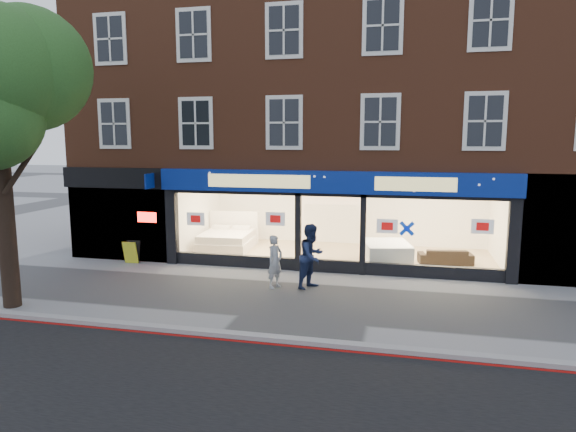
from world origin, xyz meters
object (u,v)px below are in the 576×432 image
(sofa, at_px, (445,256))
(display_bed, at_px, (227,239))
(a_board, at_px, (132,252))
(mattress_stack, at_px, (387,253))
(pedestrian_blue, at_px, (312,256))
(pedestrian_grey, at_px, (275,261))

(sofa, bearing_deg, display_bed, -12.76)
(sofa, relative_size, a_board, 2.27)
(mattress_stack, height_order, pedestrian_blue, pedestrian_blue)
(display_bed, bearing_deg, mattress_stack, -13.51)
(mattress_stack, bearing_deg, a_board, -169.75)
(display_bed, xyz_separation_m, a_board, (-2.59, -2.57, -0.07))
(mattress_stack, xyz_separation_m, sofa, (1.94, 0.43, -0.10))
(display_bed, height_order, mattress_stack, display_bed)
(a_board, bearing_deg, display_bed, 44.55)
(sofa, height_order, pedestrian_blue, pedestrian_blue)
(mattress_stack, relative_size, pedestrian_grey, 1.36)
(display_bed, bearing_deg, a_board, -139.25)
(mattress_stack, relative_size, a_board, 2.69)
(display_bed, distance_m, mattress_stack, 6.16)
(sofa, xyz_separation_m, a_board, (-10.60, -2.00, 0.03))
(display_bed, distance_m, sofa, 8.03)
(mattress_stack, bearing_deg, pedestrian_blue, -123.13)
(mattress_stack, distance_m, a_board, 8.80)
(display_bed, height_order, a_board, display_bed)
(pedestrian_grey, bearing_deg, a_board, 99.41)
(display_bed, distance_m, a_board, 3.65)
(sofa, distance_m, pedestrian_blue, 5.31)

